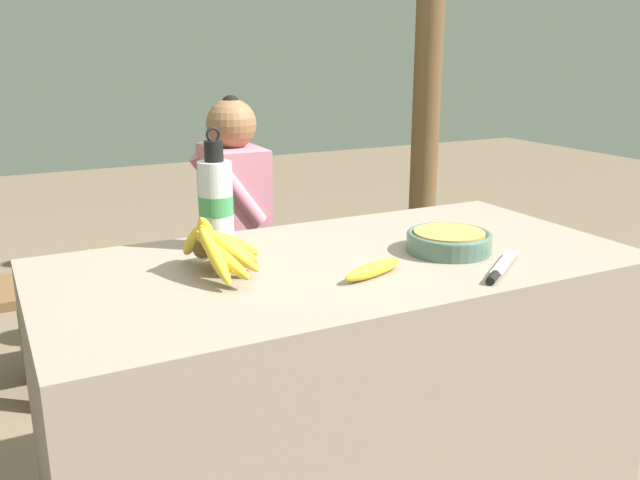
% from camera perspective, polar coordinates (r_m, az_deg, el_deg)
% --- Properties ---
extents(market_counter, '(1.46, 0.73, 0.75)m').
position_cam_1_polar(market_counter, '(1.82, 1.73, -12.86)').
color(market_counter, gray).
rests_on(market_counter, ground_plane).
extents(banana_bunch_ripe, '(0.19, 0.30, 0.15)m').
position_cam_1_polar(banana_bunch_ripe, '(1.57, -8.65, -0.47)').
color(banana_bunch_ripe, '#4C381E').
rests_on(banana_bunch_ripe, market_counter).
extents(serving_bowl, '(0.22, 0.22, 0.05)m').
position_cam_1_polar(serving_bowl, '(1.75, 10.80, -0.02)').
color(serving_bowl, '#4C6B5B').
rests_on(serving_bowl, market_counter).
extents(water_bottle, '(0.09, 0.09, 0.31)m').
position_cam_1_polar(water_bottle, '(1.76, -8.76, 3.21)').
color(water_bottle, silver).
rests_on(water_bottle, market_counter).
extents(loose_banana_front, '(0.19, 0.09, 0.03)m').
position_cam_1_polar(loose_banana_front, '(1.54, 4.39, -2.52)').
color(loose_banana_front, gold).
rests_on(loose_banana_front, market_counter).
extents(knife, '(0.21, 0.17, 0.02)m').
position_cam_1_polar(knife, '(1.61, 14.82, -2.46)').
color(knife, '#BCBCC1').
rests_on(knife, market_counter).
extents(wooden_bench, '(1.47, 0.32, 0.43)m').
position_cam_1_polar(wooden_bench, '(2.76, -10.29, -3.14)').
color(wooden_bench, brown).
rests_on(wooden_bench, ground_plane).
extents(seated_vendor, '(0.41, 0.39, 1.07)m').
position_cam_1_polar(seated_vendor, '(2.69, -8.19, 2.35)').
color(seated_vendor, '#564C60').
rests_on(seated_vendor, ground_plane).
extents(banana_bunch_green, '(0.15, 0.27, 0.11)m').
position_cam_1_polar(banana_bunch_green, '(2.64, -18.19, -1.67)').
color(banana_bunch_green, '#4C381E').
rests_on(banana_bunch_green, wooden_bench).
extents(support_post_far, '(0.14, 0.14, 2.34)m').
position_cam_1_polar(support_post_far, '(3.45, 9.10, 14.45)').
color(support_post_far, brown).
rests_on(support_post_far, ground_plane).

